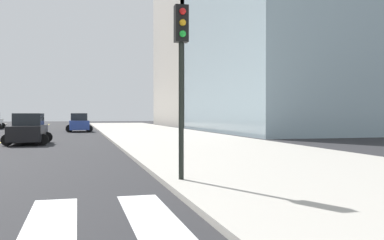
% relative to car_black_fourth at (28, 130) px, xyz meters
% --- Properties ---
extents(sidewalk_kerb_east, '(10.00, 120.00, 0.15)m').
position_rel_car_black_fourth_xyz_m(sidewalk_kerb_east, '(10.26, -5.11, -0.84)').
color(sidewalk_kerb_east, '#B2ADA3').
rests_on(sidewalk_kerb_east, ground).
extents(lane_divider_paint, '(0.16, 80.00, 0.01)m').
position_rel_car_black_fourth_xyz_m(lane_divider_paint, '(-1.94, 14.89, -0.91)').
color(lane_divider_paint, yellow).
rests_on(lane_divider_paint, ground).
extents(parking_garage_concrete, '(18.00, 24.00, 28.81)m').
position_rel_car_black_fourth_xyz_m(parking_garage_concrete, '(25.73, 38.47, 13.49)').
color(parking_garage_concrete, '#B2ADA3').
rests_on(parking_garage_concrete, ground).
extents(car_black_fourth, '(2.82, 4.44, 1.96)m').
position_rel_car_black_fourth_xyz_m(car_black_fourth, '(0.00, 0.00, 0.00)').
color(car_black_fourth, black).
rests_on(car_black_fourth, ground).
extents(car_blue_sixth, '(2.82, 4.47, 1.98)m').
position_rel_car_black_fourth_xyz_m(car_blue_sixth, '(3.18, 18.63, 0.01)').
color(car_blue_sixth, '#2D479E').
rests_on(car_blue_sixth, ground).
extents(traffic_light_near_corner, '(0.36, 0.41, 4.73)m').
position_rel_car_black_fourth_xyz_m(traffic_light_near_corner, '(5.76, -17.83, 2.56)').
color(traffic_light_near_corner, black).
rests_on(traffic_light_near_corner, sidewalk_kerb_east).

